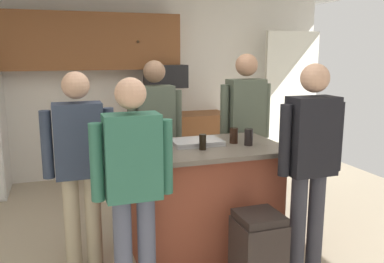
{
  "coord_description": "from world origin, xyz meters",
  "views": [
    {
      "loc": [
        -0.9,
        -3.09,
        1.78
      ],
      "look_at": [
        0.3,
        0.44,
        1.05
      ],
      "focal_mm": 37.82,
      "sensor_mm": 36.0,
      "label": 1
    }
  ],
  "objects_px": {
    "glass_short_whisky": "(234,136)",
    "glass_pilsner": "(162,137)",
    "person_elder_center": "(80,159)",
    "glass_stout_tall": "(203,142)",
    "kitchen_island": "(203,198)",
    "microwave_over_range": "(165,76)",
    "trash_bin": "(258,252)",
    "glass_dark_ale": "(249,137)",
    "person_guest_by_door": "(155,131)",
    "person_guest_right": "(311,155)",
    "person_host_foreground": "(245,124)",
    "person_guest_left": "(133,178)",
    "tumbler_amber": "(159,148)",
    "serving_tray": "(196,142)"
  },
  "relations": [
    {
      "from": "glass_short_whisky",
      "to": "glass_pilsner",
      "type": "xyz_separation_m",
      "value": [
        -0.63,
        0.15,
        -0.0
      ]
    },
    {
      "from": "person_elder_center",
      "to": "glass_stout_tall",
      "type": "height_order",
      "value": "person_elder_center"
    },
    {
      "from": "kitchen_island",
      "to": "glass_stout_tall",
      "type": "xyz_separation_m",
      "value": [
        -0.05,
        -0.13,
        0.55
      ]
    },
    {
      "from": "glass_short_whisky",
      "to": "glass_pilsner",
      "type": "distance_m",
      "value": 0.65
    },
    {
      "from": "microwave_over_range",
      "to": "trash_bin",
      "type": "xyz_separation_m",
      "value": [
        -0.12,
        -3.09,
        -1.15
      ]
    },
    {
      "from": "glass_dark_ale",
      "to": "person_elder_center",
      "type": "bearing_deg",
      "value": 174.39
    },
    {
      "from": "kitchen_island",
      "to": "glass_short_whisky",
      "type": "xyz_separation_m",
      "value": [
        0.3,
        0.02,
        0.55
      ]
    },
    {
      "from": "person_elder_center",
      "to": "glass_stout_tall",
      "type": "distance_m",
      "value": 1.01
    },
    {
      "from": "person_elder_center",
      "to": "glass_pilsner",
      "type": "xyz_separation_m",
      "value": [
        0.72,
        0.13,
        0.1
      ]
    },
    {
      "from": "person_guest_by_door",
      "to": "glass_dark_ale",
      "type": "relative_size",
      "value": 11.51
    },
    {
      "from": "person_guest_right",
      "to": "glass_stout_tall",
      "type": "height_order",
      "value": "person_guest_right"
    },
    {
      "from": "person_guest_right",
      "to": "glass_pilsner",
      "type": "xyz_separation_m",
      "value": [
        -1.01,
        0.77,
        0.06
      ]
    },
    {
      "from": "person_host_foreground",
      "to": "person_guest_right",
      "type": "distance_m",
      "value": 1.19
    },
    {
      "from": "glass_pilsner",
      "to": "glass_dark_ale",
      "type": "bearing_deg",
      "value": -20.88
    },
    {
      "from": "person_guest_left",
      "to": "glass_pilsner",
      "type": "distance_m",
      "value": 0.85
    },
    {
      "from": "kitchen_island",
      "to": "person_host_foreground",
      "type": "distance_m",
      "value": 1.06
    },
    {
      "from": "person_guest_by_door",
      "to": "trash_bin",
      "type": "relative_size",
      "value": 2.79
    },
    {
      "from": "kitchen_island",
      "to": "person_guest_right",
      "type": "relative_size",
      "value": 0.82
    },
    {
      "from": "kitchen_island",
      "to": "tumbler_amber",
      "type": "height_order",
      "value": "tumbler_amber"
    },
    {
      "from": "person_elder_center",
      "to": "glass_stout_tall",
      "type": "bearing_deg",
      "value": -7.33
    },
    {
      "from": "glass_short_whisky",
      "to": "serving_tray",
      "type": "height_order",
      "value": "glass_short_whisky"
    },
    {
      "from": "microwave_over_range",
      "to": "glass_dark_ale",
      "type": "bearing_deg",
      "value": -87.98
    },
    {
      "from": "person_host_foreground",
      "to": "glass_short_whisky",
      "type": "distance_m",
      "value": 0.69
    },
    {
      "from": "person_guest_by_door",
      "to": "microwave_over_range",
      "type": "bearing_deg",
      "value": 143.85
    },
    {
      "from": "person_guest_left",
      "to": "glass_stout_tall",
      "type": "xyz_separation_m",
      "value": [
        0.68,
        0.44,
        0.11
      ]
    },
    {
      "from": "microwave_over_range",
      "to": "glass_short_whisky",
      "type": "distance_m",
      "value": 2.38
    },
    {
      "from": "microwave_over_range",
      "to": "glass_dark_ale",
      "type": "xyz_separation_m",
      "value": [
        0.09,
        -2.47,
        -0.4
      ]
    },
    {
      "from": "person_elder_center",
      "to": "glass_pilsner",
      "type": "bearing_deg",
      "value": 12.52
    },
    {
      "from": "person_host_foreground",
      "to": "glass_dark_ale",
      "type": "distance_m",
      "value": 0.76
    },
    {
      "from": "microwave_over_range",
      "to": "person_guest_left",
      "type": "height_order",
      "value": "person_guest_left"
    },
    {
      "from": "kitchen_island",
      "to": "glass_pilsner",
      "type": "relative_size",
      "value": 10.25
    },
    {
      "from": "person_guest_left",
      "to": "tumbler_amber",
      "type": "height_order",
      "value": "person_guest_left"
    },
    {
      "from": "microwave_over_range",
      "to": "tumbler_amber",
      "type": "height_order",
      "value": "microwave_over_range"
    },
    {
      "from": "microwave_over_range",
      "to": "trash_bin",
      "type": "distance_m",
      "value": 3.3
    },
    {
      "from": "kitchen_island",
      "to": "tumbler_amber",
      "type": "xyz_separation_m",
      "value": [
        -0.45,
        -0.21,
        0.54
      ]
    },
    {
      "from": "person_guest_right",
      "to": "glass_short_whisky",
      "type": "distance_m",
      "value": 0.73
    },
    {
      "from": "person_elder_center",
      "to": "glass_dark_ale",
      "type": "relative_size",
      "value": 11.06
    },
    {
      "from": "glass_dark_ale",
      "to": "serving_tray",
      "type": "height_order",
      "value": "glass_dark_ale"
    },
    {
      "from": "person_elder_center",
      "to": "glass_dark_ale",
      "type": "xyz_separation_m",
      "value": [
        1.43,
        -0.14,
        0.11
      ]
    },
    {
      "from": "kitchen_island",
      "to": "serving_tray",
      "type": "xyz_separation_m",
      "value": [
        -0.03,
        0.08,
        0.5
      ]
    },
    {
      "from": "person_guest_right",
      "to": "glass_pilsner",
      "type": "bearing_deg",
      "value": 3.9
    },
    {
      "from": "microwave_over_range",
      "to": "serving_tray",
      "type": "distance_m",
      "value": 2.36
    },
    {
      "from": "person_elder_center",
      "to": "serving_tray",
      "type": "xyz_separation_m",
      "value": [
        1.01,
        0.04,
        0.05
      ]
    },
    {
      "from": "person_guest_right",
      "to": "glass_pilsner",
      "type": "distance_m",
      "value": 1.27
    },
    {
      "from": "person_elder_center",
      "to": "glass_pilsner",
      "type": "relative_size",
      "value": 12.07
    },
    {
      "from": "person_guest_right",
      "to": "person_guest_left",
      "type": "height_order",
      "value": "person_guest_right"
    },
    {
      "from": "microwave_over_range",
      "to": "glass_dark_ale",
      "type": "height_order",
      "value": "microwave_over_range"
    },
    {
      "from": "person_guest_left",
      "to": "serving_tray",
      "type": "distance_m",
      "value": 0.95
    },
    {
      "from": "person_elder_center",
      "to": "person_host_foreground",
      "type": "bearing_deg",
      "value": 19.73
    },
    {
      "from": "person_guest_right",
      "to": "tumbler_amber",
      "type": "bearing_deg",
      "value": 21.99
    }
  ]
}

